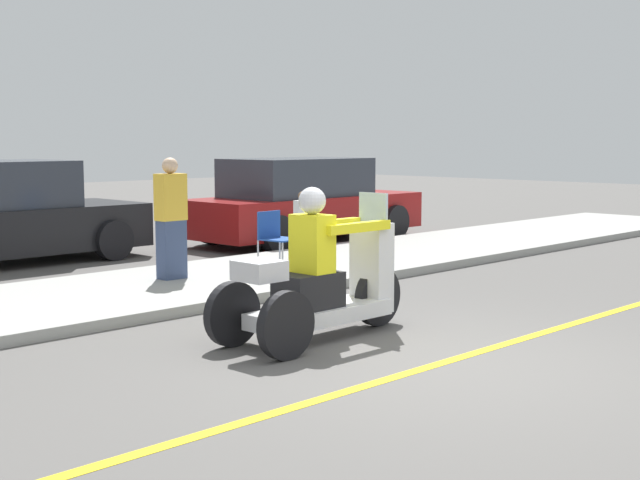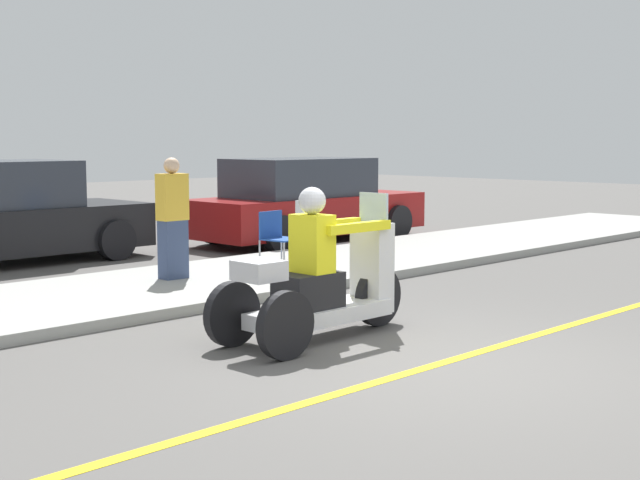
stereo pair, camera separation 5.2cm
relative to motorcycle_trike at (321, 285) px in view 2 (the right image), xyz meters
name	(u,v)px [view 2 (the right image)]	position (x,y,z in m)	size (l,w,h in m)	color
ground_plane	(435,365)	(-0.03, -1.41, -0.52)	(60.00, 60.00, 0.00)	#565451
lane_stripe	(437,364)	(-0.01, -1.41, -0.52)	(24.00, 0.12, 0.01)	gold
sidewalk_strip	(131,293)	(-0.03, 3.19, -0.46)	(28.00, 2.80, 0.12)	#9E9E99
motorcycle_trike	(321,285)	(0.00, 0.00, 0.00)	(2.25, 0.82, 1.47)	black
spectator_far_back	(173,221)	(0.77, 3.43, 0.35)	(0.37, 0.22, 1.56)	#38476B
spectator_end_of_line	(304,226)	(3.33, 3.63, 0.08)	(0.25, 0.15, 1.01)	#726656
folding_chair_set_back	(277,235)	(2.11, 2.91, 0.10)	(0.50, 0.50, 0.82)	#A5A8AD
parked_car_lot_right	(306,202)	(5.61, 5.93, 0.21)	(4.79, 1.95, 1.55)	maroon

